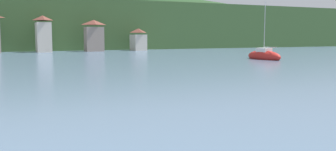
{
  "coord_description": "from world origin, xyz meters",
  "views": [
    {
      "loc": [
        -11.8,
        19.92,
        4.26
      ],
      "look_at": [
        0.0,
        45.15,
        1.27
      ],
      "focal_mm": 39.86,
      "sensor_mm": 36.0,
      "label": 1
    }
  ],
  "objects_px": {
    "shore_building_central": "(94,36)",
    "shore_building_eastcentral": "(138,40)",
    "shore_building_westcentral": "(43,34)",
    "sailboat_far_2": "(264,56)"
  },
  "relations": [
    {
      "from": "shore_building_westcentral",
      "to": "shore_building_central",
      "type": "relative_size",
      "value": 1.11
    },
    {
      "from": "shore_building_eastcentral",
      "to": "sailboat_far_2",
      "type": "distance_m",
      "value": 48.28
    },
    {
      "from": "shore_building_eastcentral",
      "to": "sailboat_far_2",
      "type": "relative_size",
      "value": 0.58
    },
    {
      "from": "shore_building_central",
      "to": "shore_building_eastcentral",
      "type": "xyz_separation_m",
      "value": [
        13.03,
        0.61,
        -1.05
      ]
    },
    {
      "from": "shore_building_central",
      "to": "shore_building_eastcentral",
      "type": "height_order",
      "value": "shore_building_central"
    },
    {
      "from": "shore_building_central",
      "to": "sailboat_far_2",
      "type": "distance_m",
      "value": 51.08
    },
    {
      "from": "sailboat_far_2",
      "to": "shore_building_eastcentral",
      "type": "bearing_deg",
      "value": 7.14
    },
    {
      "from": "shore_building_central",
      "to": "shore_building_eastcentral",
      "type": "relative_size",
      "value": 1.34
    },
    {
      "from": "shore_building_westcentral",
      "to": "sailboat_far_2",
      "type": "relative_size",
      "value": 0.86
    },
    {
      "from": "shore_building_westcentral",
      "to": "shore_building_eastcentral",
      "type": "distance_m",
      "value": 26.11
    }
  ]
}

